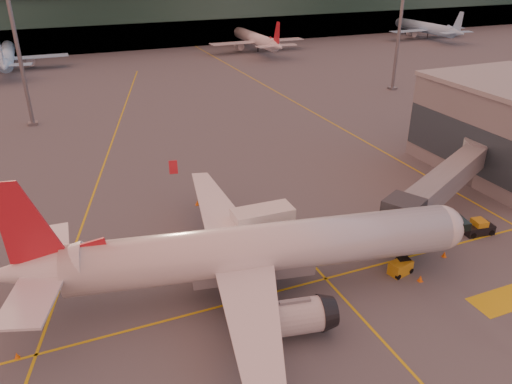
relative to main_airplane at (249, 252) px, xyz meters
name	(u,v)px	position (x,y,z in m)	size (l,w,h in m)	color
ground	(303,325)	(2.37, -6.15, -4.17)	(600.00, 600.00, 0.00)	#4C4F54
taxi_markings	(125,156)	(-4.95, 38.34, -4.16)	(100.12, 173.00, 0.01)	gold
terminal	(93,19)	(2.37, 135.65, 4.59)	(400.00, 20.00, 17.60)	#19382D
mast_west_near	(16,39)	(-17.63, 59.85, 10.69)	(2.40, 2.40, 25.60)	slate
mast_east_near	(401,20)	(57.37, 55.85, 10.69)	(2.40, 2.40, 25.60)	slate
distant_aircraft_row	(26,68)	(-18.63, 111.85, -4.17)	(290.00, 34.00, 13.00)	#96D2FC
main_airplane	(249,252)	(0.00, 0.00, 0.00)	(42.30, 38.40, 12.83)	white
jet_bridge	(451,178)	(27.46, 5.30, 0.20)	(24.47, 14.49, 6.20)	slate
catering_truck	(263,227)	(3.93, 5.91, -1.44)	(6.26, 2.95, 4.80)	#B52D19
gpu_cart	(401,268)	(14.44, -3.17, -3.52)	(2.50, 1.79, 1.33)	gold
pushback_tug	(478,228)	(27.13, -0.25, -3.49)	(3.44, 2.16, 1.67)	black
cone_nose	(444,254)	(20.43, -2.53, -3.87)	(0.49, 0.49, 0.62)	orange
cone_tail	(17,355)	(-19.67, -0.94, -3.92)	(0.41, 0.41, 0.52)	orange
cone_wing_left	(197,203)	(0.50, 18.32, -3.87)	(0.49, 0.49, 0.62)	orange
cone_fwd	(420,278)	(15.42, -4.95, -3.86)	(0.50, 0.50, 0.64)	orange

